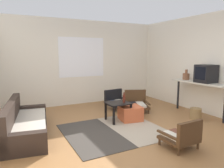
{
  "coord_description": "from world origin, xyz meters",
  "views": [
    {
      "loc": [
        -2.27,
        -3.46,
        1.66
      ],
      "look_at": [
        0.01,
        0.92,
        0.92
      ],
      "focal_mm": 33.44,
      "sensor_mm": 36.0,
      "label": 1
    }
  ],
  "objects_px": {
    "coffee_table": "(118,107)",
    "crt_television": "(206,74)",
    "ottoman_orange": "(130,113)",
    "console_shelf": "(200,85)",
    "armchair_corner": "(136,102)",
    "couch": "(25,125)",
    "armchair_striped_foreground": "(182,136)",
    "clay_vase": "(186,76)",
    "armchair_by_window": "(116,100)",
    "wicker_basket": "(196,114)",
    "glass_bottle": "(124,98)"
  },
  "relations": [
    {
      "from": "armchair_striped_foreground",
      "to": "crt_television",
      "type": "bearing_deg",
      "value": 29.98
    },
    {
      "from": "coffee_table",
      "to": "crt_television",
      "type": "relative_size",
      "value": 1.19
    },
    {
      "from": "armchair_striped_foreground",
      "to": "ottoman_orange",
      "type": "distance_m",
      "value": 1.74
    },
    {
      "from": "ottoman_orange",
      "to": "glass_bottle",
      "type": "xyz_separation_m",
      "value": [
        -0.16,
        0.04,
        0.39
      ]
    },
    {
      "from": "armchair_by_window",
      "to": "crt_television",
      "type": "relative_size",
      "value": 1.5
    },
    {
      "from": "coffee_table",
      "to": "wicker_basket",
      "type": "height_order",
      "value": "coffee_table"
    },
    {
      "from": "couch",
      "to": "armchair_corner",
      "type": "bearing_deg",
      "value": 8.9
    },
    {
      "from": "couch",
      "to": "armchair_striped_foreground",
      "type": "height_order",
      "value": "couch"
    },
    {
      "from": "ottoman_orange",
      "to": "console_shelf",
      "type": "bearing_deg",
      "value": -13.81
    },
    {
      "from": "armchair_corner",
      "to": "console_shelf",
      "type": "relative_size",
      "value": 0.51
    },
    {
      "from": "couch",
      "to": "crt_television",
      "type": "distance_m",
      "value": 4.46
    },
    {
      "from": "armchair_striped_foreground",
      "to": "clay_vase",
      "type": "bearing_deg",
      "value": 42.48
    },
    {
      "from": "ottoman_orange",
      "to": "armchair_by_window",
      "type": "bearing_deg",
      "value": 78.25
    },
    {
      "from": "glass_bottle",
      "to": "coffee_table",
      "type": "bearing_deg",
      "value": 164.59
    },
    {
      "from": "clay_vase",
      "to": "glass_bottle",
      "type": "height_order",
      "value": "clay_vase"
    },
    {
      "from": "couch",
      "to": "armchair_corner",
      "type": "xyz_separation_m",
      "value": [
        3.04,
        0.48,
        0.02
      ]
    },
    {
      "from": "couch",
      "to": "wicker_basket",
      "type": "height_order",
      "value": "couch"
    },
    {
      "from": "armchair_corner",
      "to": "clay_vase",
      "type": "height_order",
      "value": "clay_vase"
    },
    {
      "from": "clay_vase",
      "to": "glass_bottle",
      "type": "bearing_deg",
      "value": 179.46
    },
    {
      "from": "armchair_striped_foreground",
      "to": "clay_vase",
      "type": "distance_m",
      "value": 2.71
    },
    {
      "from": "clay_vase",
      "to": "armchair_by_window",
      "type": "bearing_deg",
      "value": 144.69
    },
    {
      "from": "coffee_table",
      "to": "ottoman_orange",
      "type": "height_order",
      "value": "coffee_table"
    },
    {
      "from": "armchair_corner",
      "to": "crt_television",
      "type": "xyz_separation_m",
      "value": [
        1.25,
        -1.29,
        0.89
      ]
    },
    {
      "from": "ottoman_orange",
      "to": "wicker_basket",
      "type": "bearing_deg",
      "value": -24.36
    },
    {
      "from": "armchair_by_window",
      "to": "console_shelf",
      "type": "height_order",
      "value": "console_shelf"
    },
    {
      "from": "armchair_corner",
      "to": "console_shelf",
      "type": "bearing_deg",
      "value": -41.91
    },
    {
      "from": "armchair_corner",
      "to": "clay_vase",
      "type": "relative_size",
      "value": 2.84
    },
    {
      "from": "console_shelf",
      "to": "couch",
      "type": "bearing_deg",
      "value": 171.44
    },
    {
      "from": "ottoman_orange",
      "to": "crt_television",
      "type": "height_order",
      "value": "crt_television"
    },
    {
      "from": "couch",
      "to": "ottoman_orange",
      "type": "height_order",
      "value": "couch"
    },
    {
      "from": "armchair_by_window",
      "to": "clay_vase",
      "type": "relative_size",
      "value": 2.37
    },
    {
      "from": "coffee_table",
      "to": "armchair_corner",
      "type": "xyz_separation_m",
      "value": [
        0.93,
        0.58,
        -0.12
      ]
    },
    {
      "from": "glass_bottle",
      "to": "wicker_basket",
      "type": "distance_m",
      "value": 1.88
    },
    {
      "from": "glass_bottle",
      "to": "wicker_basket",
      "type": "height_order",
      "value": "glass_bottle"
    },
    {
      "from": "ottoman_orange",
      "to": "wicker_basket",
      "type": "xyz_separation_m",
      "value": [
        1.52,
        -0.69,
        -0.04
      ]
    },
    {
      "from": "armchair_by_window",
      "to": "wicker_basket",
      "type": "height_order",
      "value": "armchair_by_window"
    },
    {
      "from": "couch",
      "to": "wicker_basket",
      "type": "bearing_deg",
      "value": -12.5
    },
    {
      "from": "armchair_striped_foreground",
      "to": "console_shelf",
      "type": "relative_size",
      "value": 0.35
    },
    {
      "from": "wicker_basket",
      "to": "ottoman_orange",
      "type": "bearing_deg",
      "value": 155.64
    },
    {
      "from": "couch",
      "to": "armchair_by_window",
      "type": "xyz_separation_m",
      "value": [
        2.66,
        0.99,
        0.02
      ]
    },
    {
      "from": "armchair_corner",
      "to": "wicker_basket",
      "type": "relative_size",
      "value": 2.97
    },
    {
      "from": "console_shelf",
      "to": "wicker_basket",
      "type": "bearing_deg",
      "value": -147.64
    },
    {
      "from": "console_shelf",
      "to": "clay_vase",
      "type": "height_order",
      "value": "clay_vase"
    },
    {
      "from": "crt_television",
      "to": "clay_vase",
      "type": "relative_size",
      "value": 1.58
    },
    {
      "from": "armchair_corner",
      "to": "glass_bottle",
      "type": "height_order",
      "value": "glass_bottle"
    },
    {
      "from": "armchair_by_window",
      "to": "console_shelf",
      "type": "xyz_separation_m",
      "value": [
        1.63,
        -1.63,
        0.57
      ]
    },
    {
      "from": "couch",
      "to": "coffee_table",
      "type": "relative_size",
      "value": 3.9
    },
    {
      "from": "armchair_corner",
      "to": "glass_bottle",
      "type": "xyz_separation_m",
      "value": [
        -0.79,
        -0.62,
        0.32
      ]
    },
    {
      "from": "glass_bottle",
      "to": "couch",
      "type": "bearing_deg",
      "value": 176.27
    },
    {
      "from": "couch",
      "to": "armchair_corner",
      "type": "distance_m",
      "value": 3.08
    }
  ]
}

